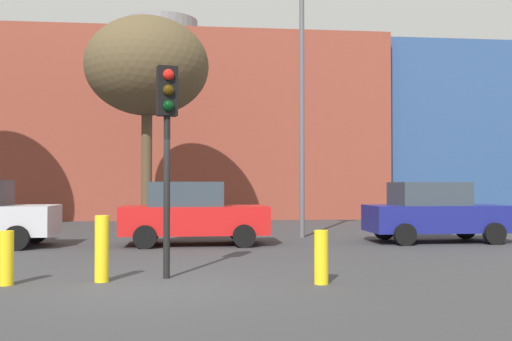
{
  "coord_description": "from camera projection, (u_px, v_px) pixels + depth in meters",
  "views": [
    {
      "loc": [
        0.66,
        -9.76,
        1.71
      ],
      "look_at": [
        2.85,
        10.11,
        2.15
      ],
      "focal_mm": 41.71,
      "sensor_mm": 36.0,
      "label": 1
    }
  ],
  "objects": [
    {
      "name": "parked_car_3",
      "position": [
        435.0,
        212.0,
        17.32
      ],
      "size": [
        4.03,
        1.98,
        1.75
      ],
      "color": "navy",
      "rests_on": "ground_plane"
    },
    {
      "name": "parked_car_2",
      "position": [
        192.0,
        213.0,
        16.54
      ],
      "size": [
        4.05,
        1.99,
        1.76
      ],
      "color": "red",
      "rests_on": "ground_plane"
    },
    {
      "name": "traffic_light_island",
      "position": [
        167.0,
        122.0,
        10.72
      ],
      "size": [
        0.4,
        0.39,
        3.83
      ],
      "rotation": [
        0.0,
        0.0,
        -1.36
      ],
      "color": "black",
      "rests_on": "ground_plane"
    },
    {
      "name": "ground_plane",
      "position": [
        149.0,
        289.0,
        9.59
      ],
      "size": [
        200.0,
        200.0,
        0.0
      ],
      "primitive_type": "plane",
      "color": "#38383A"
    },
    {
      "name": "bollard_yellow_0",
      "position": [
        321.0,
        257.0,
        10.07
      ],
      "size": [
        0.24,
        0.24,
        0.91
      ],
      "primitive_type": "cylinder",
      "color": "yellow",
      "rests_on": "ground_plane"
    },
    {
      "name": "building_backdrop",
      "position": [
        162.0,
        134.0,
        33.77
      ],
      "size": [
        38.04,
        13.13,
        11.01
      ],
      "color": "brown",
      "rests_on": "ground_plane"
    },
    {
      "name": "street_lamp",
      "position": [
        302.0,
        94.0,
        18.9
      ],
      "size": [
        0.8,
        0.24,
        8.04
      ],
      "color": "#59595E",
      "rests_on": "ground_plane"
    },
    {
      "name": "bollard_yellow_2",
      "position": [
        6.0,
        258.0,
        9.96
      ],
      "size": [
        0.24,
        0.24,
        0.91
      ],
      "primitive_type": "cylinder",
      "color": "yellow",
      "rests_on": "ground_plane"
    },
    {
      "name": "bollard_yellow_1",
      "position": [
        102.0,
        249.0,
        10.3
      ],
      "size": [
        0.24,
        0.24,
        1.15
      ],
      "primitive_type": "cylinder",
      "color": "yellow",
      "rests_on": "ground_plane"
    },
    {
      "name": "bare_tree_0",
      "position": [
        147.0,
        67.0,
        21.85
      ],
      "size": [
        4.53,
        4.53,
        7.84
      ],
      "color": "brown",
      "rests_on": "ground_plane"
    }
  ]
}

